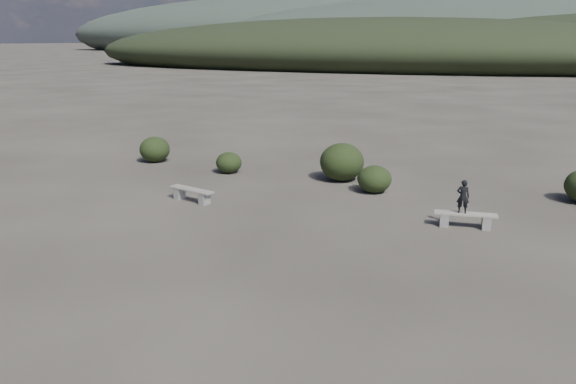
% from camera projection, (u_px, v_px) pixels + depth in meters
% --- Properties ---
extents(ground, '(1200.00, 1200.00, 0.00)m').
position_uv_depth(ground, '(232.00, 284.00, 11.70)').
color(ground, '#332E27').
rests_on(ground, ground).
extents(bench_left, '(1.68, 0.67, 0.41)m').
position_uv_depth(bench_left, '(192.00, 194.00, 17.63)').
color(bench_left, slate).
rests_on(bench_left, ground).
extents(bench_right, '(1.68, 0.62, 0.41)m').
position_uv_depth(bench_right, '(465.00, 219.00, 15.18)').
color(bench_right, slate).
rests_on(bench_right, ground).
extents(seated_person, '(0.36, 0.27, 0.92)m').
position_uv_depth(seated_person, '(463.00, 196.00, 15.04)').
color(seated_person, black).
rests_on(seated_person, bench_right).
extents(shrub_a, '(0.98, 0.98, 0.80)m').
position_uv_depth(shrub_a, '(229.00, 163.00, 21.38)').
color(shrub_a, black).
rests_on(shrub_a, ground).
extents(shrub_b, '(1.59, 1.59, 1.36)m').
position_uv_depth(shrub_b, '(342.00, 162.00, 20.16)').
color(shrub_b, black).
rests_on(shrub_b, ground).
extents(shrub_c, '(1.14, 1.14, 0.91)m').
position_uv_depth(shrub_c, '(374.00, 179.00, 18.64)').
color(shrub_c, black).
rests_on(shrub_c, ground).
extents(shrub_f, '(1.25, 1.25, 1.05)m').
position_uv_depth(shrub_f, '(155.00, 149.00, 23.28)').
color(shrub_f, black).
rests_on(shrub_f, ground).
extents(mountain_ridges, '(500.00, 400.00, 56.00)m').
position_uv_depth(mountain_ridges, '(521.00, 28.00, 310.91)').
color(mountain_ridges, black).
rests_on(mountain_ridges, ground).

